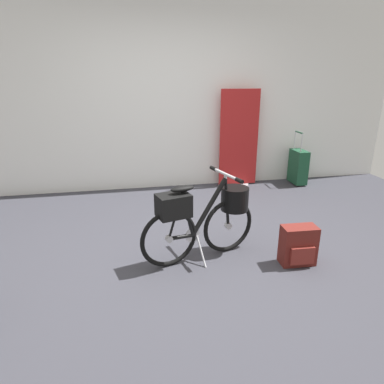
{
  "coord_description": "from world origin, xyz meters",
  "views": [
    {
      "loc": [
        -0.6,
        -2.76,
        1.62
      ],
      "look_at": [
        0.01,
        0.29,
        0.55
      ],
      "focal_mm": 31.29,
      "sensor_mm": 36.0,
      "label": 1
    }
  ],
  "objects_px": {
    "folding_bike_foreground": "(205,215)",
    "rolling_suitcase": "(298,166)",
    "handbag_on_floor": "(298,246)",
    "floor_banner_stand": "(239,145)"
  },
  "relations": [
    {
      "from": "floor_banner_stand",
      "to": "handbag_on_floor",
      "type": "relative_size",
      "value": 4.01
    },
    {
      "from": "floor_banner_stand",
      "to": "rolling_suitcase",
      "type": "xyz_separation_m",
      "value": [
        0.96,
        -0.12,
        -0.36
      ]
    },
    {
      "from": "floor_banner_stand",
      "to": "folding_bike_foreground",
      "type": "relative_size",
      "value": 1.3
    },
    {
      "from": "rolling_suitcase",
      "to": "handbag_on_floor",
      "type": "distance_m",
      "value": 2.54
    },
    {
      "from": "folding_bike_foreground",
      "to": "handbag_on_floor",
      "type": "height_order",
      "value": "folding_bike_foreground"
    },
    {
      "from": "floor_banner_stand",
      "to": "handbag_on_floor",
      "type": "distance_m",
      "value": 2.42
    },
    {
      "from": "folding_bike_foreground",
      "to": "handbag_on_floor",
      "type": "distance_m",
      "value": 0.89
    },
    {
      "from": "handbag_on_floor",
      "to": "folding_bike_foreground",
      "type": "bearing_deg",
      "value": 160.67
    },
    {
      "from": "floor_banner_stand",
      "to": "handbag_on_floor",
      "type": "bearing_deg",
      "value": -95.28
    },
    {
      "from": "folding_bike_foreground",
      "to": "rolling_suitcase",
      "type": "xyz_separation_m",
      "value": [
        1.99,
        1.96,
        -0.15
      ]
    }
  ]
}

